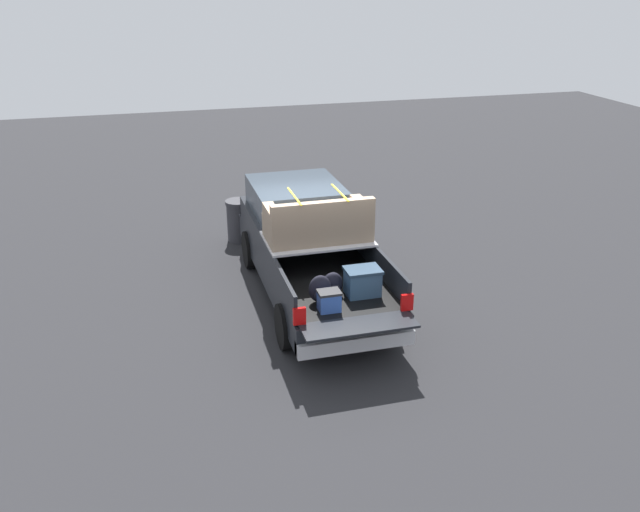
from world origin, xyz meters
The scene contains 3 objects.
ground_plane centered at (0.00, 0.00, 0.00)m, with size 40.00×40.00×0.00m, color #262628.
pickup_truck centered at (0.37, 0.00, 0.98)m, with size 6.05×2.06×2.23m.
trash_can centered at (3.34, 0.89, 0.50)m, with size 0.60×0.60×0.98m.
Camera 1 is at (-11.39, 2.96, 5.86)m, focal length 37.55 mm.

